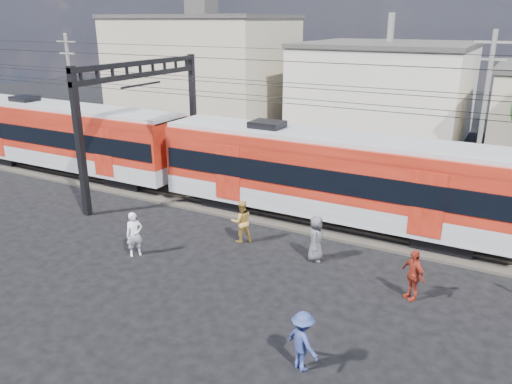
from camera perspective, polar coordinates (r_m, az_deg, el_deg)
ground at (r=17.12m, az=-3.44°, el=-12.36°), size 120.00×120.00×0.00m
track_bed at (r=23.53m, az=6.87°, el=-3.17°), size 70.00×3.40×0.12m
rail_near at (r=22.83m, az=6.18°, el=-3.52°), size 70.00×0.12×0.12m
rail_far at (r=24.13m, az=7.55°, el=-2.30°), size 70.00×0.12×0.12m
commuter_train at (r=22.48m, az=9.01°, el=2.00°), size 50.30×3.08×4.17m
catenary at (r=26.44m, az=-10.63°, el=10.56°), size 70.00×9.30×7.52m
building_west at (r=44.21m, az=-6.02°, el=13.49°), size 14.28×10.20×9.30m
building_midwest at (r=40.88m, az=14.59°, el=11.13°), size 12.24×12.24×7.30m
utility_pole_mid at (r=27.74m, az=24.58°, el=8.30°), size 1.80×0.24×8.50m
utility_pole_west at (r=40.06m, az=-20.37°, el=11.31°), size 1.80×0.24×8.00m
pedestrian_a at (r=20.34m, az=-13.73°, el=-4.72°), size 0.74×0.78×1.80m
pedestrian_b at (r=20.93m, az=-1.67°, el=-3.37°), size 1.13×1.13×1.84m
pedestrian_c at (r=13.85m, az=5.35°, el=-16.62°), size 1.28×1.07×1.72m
pedestrian_d at (r=17.61m, az=17.50°, el=-8.99°), size 1.10×1.00×1.79m
pedestrian_e at (r=19.49m, az=6.86°, el=-5.30°), size 0.73×0.98×1.84m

